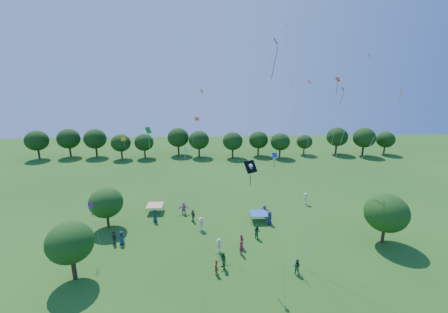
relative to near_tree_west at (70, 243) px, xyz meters
The scene contains 37 objects.
near_tree_west is the anchor object (origin of this frame).
near_tree_north 10.22m from the near_tree_west, 90.32° to the left, with size 4.20×4.20×5.24m.
near_tree_east 33.26m from the near_tree_west, ahead, with size 4.79×4.79×5.92m.
treeline 46.52m from the near_tree_west, 74.14° to the left, with size 88.01×8.77×6.77m.
tent_red_stripe 15.44m from the near_tree_west, 69.91° to the left, with size 2.20×2.20×1.10m.
tent_blue 22.47m from the near_tree_west, 29.14° to the left, with size 2.20×2.20×1.10m.
crowd_person_0 7.21m from the near_tree_west, 64.60° to the left, with size 0.80×0.43×1.63m, color navy.
crowd_person_1 13.83m from the near_tree_west, ahead, with size 0.58×0.37×1.54m, color maroon.
crowd_person_2 19.86m from the near_tree_west, 19.18° to the left, with size 0.85×0.46×1.72m, color #22502A.
crowd_person_3 14.75m from the near_tree_west, 15.19° to the left, with size 1.05×0.47×1.60m, color beige.
crowd_person_4 15.75m from the near_tree_west, 46.11° to the left, with size 0.97×0.44×1.65m, color #423C34.
crowd_person_5 16.67m from the near_tree_west, 55.33° to the left, with size 1.60×0.57×1.71m, color #AC64A0.
crowd_person_6 13.02m from the near_tree_west, 63.31° to the left, with size 0.87×0.47×1.77m, color #1A354C.
crowd_person_7 17.31m from the near_tree_west, 14.84° to the left, with size 0.62×0.40×1.66m, color maroon.
crowd_person_8 14.48m from the near_tree_west, ahead, with size 0.90×0.49×1.82m, color #2F652B.
crowd_person_9 31.80m from the near_tree_west, 29.94° to the left, with size 1.17×0.53×1.80m, color beige.
crowd_person_10 7.02m from the near_tree_west, 72.65° to the left, with size 0.99×0.45×1.70m, color #433935.
crowd_person_11 24.05m from the near_tree_west, 30.61° to the left, with size 1.55×0.55×1.66m, color #A560A1.
crowd_person_12 23.16m from the near_tree_west, 25.31° to the left, with size 0.85×0.46×1.73m, color #1B1E50.
crowd_person_13 16.89m from the near_tree_west, 11.05° to the left, with size 0.59×0.38×1.58m, color maroon.
crowd_person_14 21.57m from the near_tree_west, ahead, with size 0.77×0.42×1.56m, color #255636.
crowd_person_15 15.03m from the near_tree_west, 36.20° to the left, with size 1.16×0.52×1.77m, color beige.
pirate_kite 18.16m from the near_tree_west, ahead, with size 4.35×1.82×9.71m.
red_high_kite 23.44m from the near_tree_west, 12.62° to the left, with size 6.15×0.72×20.88m.
small_kite_0 32.83m from the near_tree_west, 22.81° to the left, with size 2.67×3.23×17.31m.
small_kite_1 17.64m from the near_tree_west, 86.02° to the left, with size 4.16×6.68×8.95m.
small_kite_2 18.01m from the near_tree_west, 35.85° to the left, with size 2.75×2.29×15.98m.
small_kite_3 26.74m from the near_tree_west, ahead, with size 3.14×2.61×16.45m.
small_kite_4 29.10m from the near_tree_west, ahead, with size 7.11×5.25×19.64m.
small_kite_5 4.19m from the near_tree_west, 80.17° to the left, with size 1.23×1.17×4.71m.
small_kite_6 23.66m from the near_tree_west, ahead, with size 3.60×0.64×21.60m.
small_kite_7 17.13m from the near_tree_west, 54.15° to the left, with size 1.47×3.16×8.27m.
small_kite_8 24.01m from the near_tree_west, ahead, with size 1.00×0.95×17.15m.
small_kite_9 16.47m from the near_tree_west, 42.51° to the left, with size 3.15×1.48×12.77m.
small_kite_10 28.72m from the near_tree_west, ahead, with size 6.42×2.26×16.59m.
small_kite_11 12.05m from the near_tree_west, ahead, with size 4.99×4.78×13.50m.
small_kite_12 20.39m from the near_tree_west, 12.95° to the left, with size 3.62×1.55×9.76m.
Camera 1 is at (-1.57, -14.67, 18.71)m, focal length 24.00 mm.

